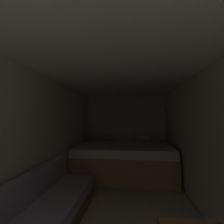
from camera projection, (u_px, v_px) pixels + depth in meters
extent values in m
plane|color=beige|center=(119.00, 214.00, 2.51)|extent=(7.39, 7.39, 0.00)
cube|color=beige|center=(125.00, 130.00, 5.25)|extent=(2.53, 0.05, 2.14)
cube|color=beige|center=(42.00, 141.00, 2.70)|extent=(0.05, 5.39, 2.14)
cube|color=beige|center=(205.00, 144.00, 2.41)|extent=(0.05, 5.39, 2.14)
cube|color=white|center=(118.00, 71.00, 2.59)|extent=(2.53, 5.39, 0.05)
cube|color=tan|center=(124.00, 163.00, 4.27)|extent=(2.31, 1.77, 0.59)
cube|color=white|center=(124.00, 148.00, 4.28)|extent=(2.27, 1.73, 0.18)
ellipsoid|color=white|center=(108.00, 137.00, 5.04)|extent=(0.48, 0.29, 0.18)
ellipsoid|color=white|center=(143.00, 138.00, 4.92)|extent=(0.48, 0.29, 0.18)
cube|color=#AD9EB2|center=(8.00, 202.00, 1.82)|extent=(0.12, 3.02, 0.37)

